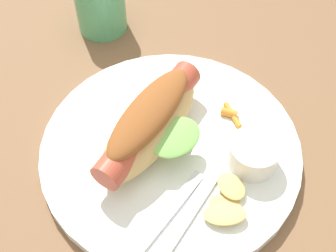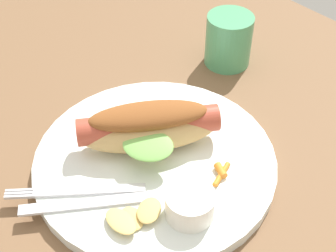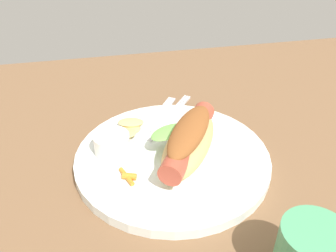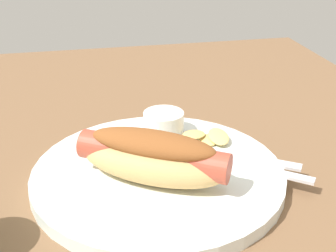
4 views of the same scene
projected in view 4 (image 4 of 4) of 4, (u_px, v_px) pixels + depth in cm
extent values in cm
cube|color=brown|center=(153.00, 198.00, 52.87)|extent=(120.00, 90.00, 1.80)
cylinder|color=white|center=(158.00, 175.00, 54.33)|extent=(29.77, 29.77, 1.60)
ellipsoid|color=tan|center=(150.00, 161.00, 50.98)|extent=(14.19, 17.70, 4.74)
cylinder|color=#B24733|center=(150.00, 154.00, 50.61)|extent=(11.95, 16.46, 3.37)
ellipsoid|color=brown|center=(150.00, 142.00, 49.95)|extent=(11.53, 14.72, 2.57)
ellipsoid|color=#7FC65B|center=(168.00, 141.00, 53.14)|extent=(7.45, 7.15, 1.59)
cylinder|color=white|center=(164.00, 123.00, 61.59)|extent=(5.47, 5.47, 3.14)
cube|color=silver|center=(233.00, 163.00, 54.87)|extent=(8.77, 10.82, 0.40)
cube|color=silver|center=(300.00, 180.00, 51.37)|extent=(2.20, 2.71, 0.40)
cube|color=silver|center=(300.00, 178.00, 51.73)|extent=(2.20, 2.71, 0.40)
cube|color=silver|center=(301.00, 176.00, 52.09)|extent=(2.20, 2.71, 0.40)
cube|color=silver|center=(238.00, 156.00, 56.33)|extent=(9.62, 13.60, 0.36)
ellipsoid|color=#E1BE6B|center=(209.00, 140.00, 60.10)|extent=(3.90, 3.27, 0.50)
ellipsoid|color=#E1BE6B|center=(219.00, 136.00, 59.94)|extent=(4.45, 2.70, 0.99)
ellipsoid|color=#E1BE6B|center=(194.00, 134.00, 60.19)|extent=(4.03, 4.31, 0.83)
cylinder|color=orange|center=(117.00, 141.00, 59.69)|extent=(1.89, 3.77, 0.65)
cylinder|color=orange|center=(116.00, 141.00, 59.23)|extent=(2.15, 1.57, 0.95)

